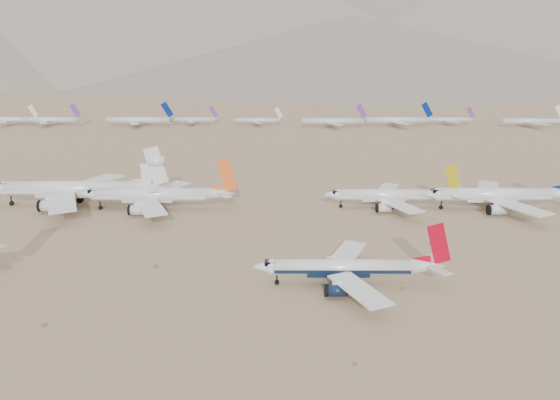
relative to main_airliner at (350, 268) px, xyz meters
name	(u,v)px	position (x,y,z in m)	size (l,w,h in m)	color
ground	(286,293)	(-13.69, -4.23, -3.84)	(7000.00, 7000.00, 0.00)	#84694D
main_airliner	(350,268)	(0.00, 0.00, 0.00)	(39.60, 38.67, 13.97)	silver
row2_navy_widebody	(501,195)	(55.87, 61.67, 0.93)	(48.03, 46.97, 17.09)	silver
row2_gold_tail	(391,195)	(21.09, 63.58, 0.31)	(41.70, 40.78, 14.85)	silver
row2_orange_tail	(158,195)	(-54.61, 60.83, 0.96)	(47.97, 46.92, 17.11)	silver
row2_white_trijet	(79,189)	(-81.60, 65.80, 1.97)	(56.62, 55.34, 20.06)	silver
distant_storage_row	(368,120)	(48.68, 293.19, 0.67)	(665.36, 56.36, 15.74)	silver
mountain_range	(306,12)	(56.49, 1643.78, 186.47)	(7354.00, 3024.00, 470.00)	slate
foothills	(530,51)	(512.99, 1095.77, 63.31)	(4637.50, 1395.00, 155.00)	slate
desert_scrub	(236,355)	(-22.03, -29.44, -3.55)	(261.14, 121.67, 0.65)	brown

